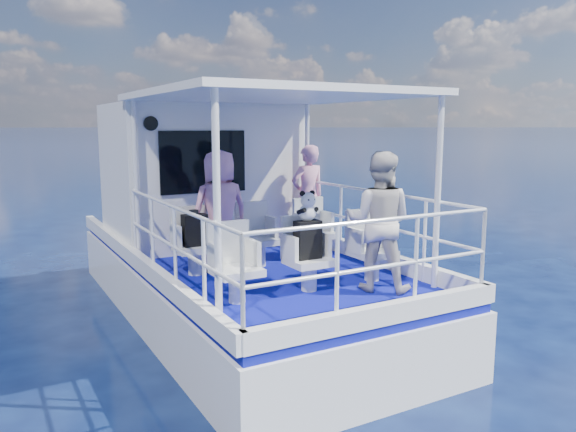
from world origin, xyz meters
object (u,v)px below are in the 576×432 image
(backpack_center, at_px, (308,240))
(panda, at_px, (307,206))
(passenger_stbd_aft, at_px, (379,222))
(passenger_port_fwd, at_px, (220,211))

(backpack_center, bearing_deg, panda, 80.91)
(passenger_stbd_aft, height_order, panda, passenger_stbd_aft)
(panda, bearing_deg, backpack_center, -99.09)
(passenger_port_fwd, height_order, panda, passenger_port_fwd)
(passenger_port_fwd, distance_m, backpack_center, 1.47)
(passenger_stbd_aft, distance_m, backpack_center, 0.84)
(passenger_stbd_aft, relative_size, backpack_center, 3.67)
(passenger_stbd_aft, relative_size, panda, 4.71)
(backpack_center, relative_size, panda, 1.28)
(passenger_port_fwd, relative_size, panda, 4.65)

